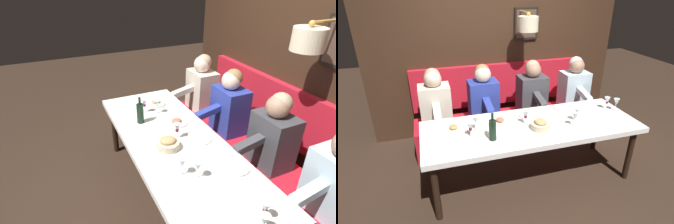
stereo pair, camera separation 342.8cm
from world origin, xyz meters
TOP-DOWN VIEW (x-y plane):
  - ground_plane at (0.00, 0.00)m, footprint 12.00×12.00m
  - dining_table at (0.00, 0.00)m, footprint 0.90×2.47m
  - banquette_bench at (0.89, 0.00)m, footprint 0.52×2.67m
  - back_wall_panel at (1.46, -0.01)m, footprint 0.59×3.87m
  - diner_nearest at (0.88, -1.04)m, footprint 0.60×0.40m
  - diner_near at (0.88, -0.35)m, footprint 0.60×0.40m
  - diner_middle at (0.88, 0.37)m, footprint 0.60×0.40m
  - diner_far at (0.88, 1.02)m, footprint 0.60×0.40m
  - place_setting_0 at (0.24, -0.05)m, footprint 0.24×0.32m
  - place_setting_1 at (0.14, 0.87)m, footprint 0.24×0.31m
  - place_setting_2 at (0.17, 0.33)m, footprint 0.24×0.32m
  - place_setting_3 at (0.29, -0.55)m, footprint 0.24×0.32m
  - wine_glass_0 at (-0.06, 0.71)m, footprint 0.07×0.07m
  - wine_glass_1 at (-0.16, -0.44)m, footprint 0.07×0.07m
  - wine_glass_2 at (0.06, 0.63)m, footprint 0.07×0.07m
  - wine_glass_3 at (0.13, -1.07)m, footprint 0.07×0.07m
  - wine_glass_4 at (0.05, -1.15)m, footprint 0.07×0.07m
  - wine_glass_5 at (-0.06, -0.53)m, footprint 0.07×0.07m
  - wine_glass_6 at (0.04, 0.06)m, footprint 0.07×0.07m
  - wine_bottle at (-0.18, 0.51)m, footprint 0.08×0.08m
  - bread_bowl at (-0.11, -0.06)m, footprint 0.22×0.22m

SIDE VIEW (x-z plane):
  - ground_plane at x=0.00m, z-range 0.00..0.00m
  - banquette_bench at x=0.89m, z-range 0.00..0.45m
  - dining_table at x=0.00m, z-range 0.31..1.05m
  - place_setting_0 at x=0.24m, z-range 0.74..0.75m
  - place_setting_3 at x=0.29m, z-range 0.74..0.75m
  - place_setting_1 at x=0.14m, z-range 0.73..0.78m
  - place_setting_2 at x=0.17m, z-range 0.73..0.78m
  - bread_bowl at x=-0.11m, z-range 0.73..0.85m
  - diner_nearest at x=0.88m, z-range 0.42..1.21m
  - diner_near at x=0.88m, z-range 0.42..1.21m
  - diner_middle at x=0.88m, z-range 0.42..1.21m
  - diner_far at x=0.88m, z-range 0.42..1.21m
  - wine_glass_0 at x=-0.06m, z-range 0.77..0.94m
  - wine_glass_6 at x=0.04m, z-range 0.77..0.94m
  - wine_glass_3 at x=0.13m, z-range 0.77..0.94m
  - wine_bottle at x=-0.18m, z-range 0.71..1.01m
  - wine_glass_1 at x=-0.16m, z-range 0.77..0.94m
  - wine_glass_2 at x=0.06m, z-range 0.77..0.94m
  - wine_glass_4 at x=0.05m, z-range 0.77..0.94m
  - wine_glass_5 at x=-0.06m, z-range 0.77..0.94m
  - back_wall_panel at x=1.46m, z-range -0.08..2.82m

